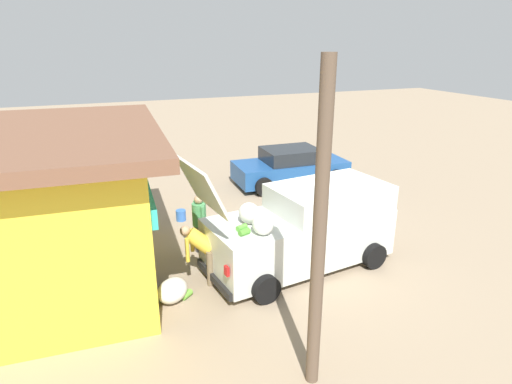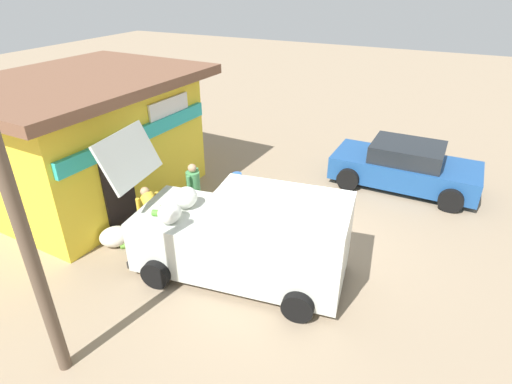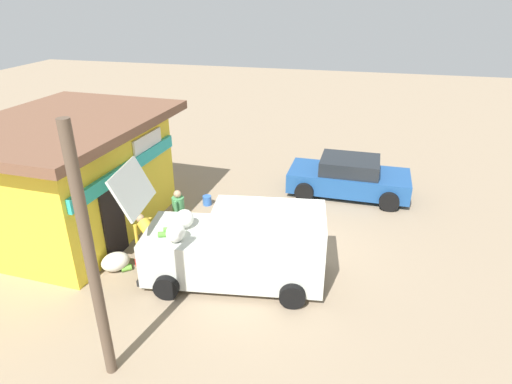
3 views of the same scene
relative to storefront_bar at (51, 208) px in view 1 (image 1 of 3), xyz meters
name	(u,v)px [view 1 (image 1 of 3)]	position (x,y,z in m)	size (l,w,h in m)	color
ground_plane	(308,237)	(-0.02, -6.13, -1.75)	(60.00, 60.00, 0.00)	gray
storefront_bar	(51,208)	(0.00, 0.00, 0.00)	(6.30, 4.96, 3.39)	yellow
delivery_van	(305,227)	(-1.24, -5.35, -0.81)	(2.60, 4.97, 2.86)	silver
parked_sedan	(290,167)	(4.40, -7.70, -1.12)	(2.22, 4.15, 1.34)	#1E4C8C
vendor_standing	(199,221)	(0.11, -3.18, -0.84)	(0.57, 0.38, 1.57)	#4C4C51
customer_bending	(201,248)	(-1.14, -2.90, -0.93)	(0.69, 0.77, 1.31)	#726047
unloaded_banana_pile	(173,291)	(-1.66, -2.14, -1.53)	(0.91, 0.90, 0.47)	silver
paint_bucket	(181,215)	(2.40, -3.17, -1.59)	(0.29, 0.29, 0.32)	blue
utility_pole	(319,238)	(-4.64, -3.75, 0.72)	(0.20, 0.20, 4.93)	brown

